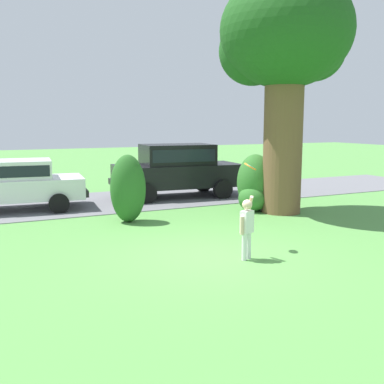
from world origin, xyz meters
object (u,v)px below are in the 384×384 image
(parked_suv, at_px, (177,168))
(child_thrower, at_px, (247,224))
(parked_sedan, at_px, (16,183))
(frisbee, at_px, (250,167))
(oak_tree_large, at_px, (284,45))

(parked_suv, relative_size, child_thrower, 3.76)
(parked_sedan, xyz_separation_m, child_thrower, (3.69, -7.42, -0.13))
(child_thrower, xyz_separation_m, frisbee, (0.48, 0.66, 1.06))
(child_thrower, distance_m, frisbee, 1.34)
(parked_sedan, bearing_deg, parked_suv, 2.06)
(frisbee, bearing_deg, oak_tree_large, 45.50)
(oak_tree_large, height_order, parked_sedan, oak_tree_large)
(oak_tree_large, xyz_separation_m, frisbee, (-3.08, -3.13, -3.15))
(oak_tree_large, relative_size, parked_sedan, 1.52)
(parked_sedan, height_order, child_thrower, parked_sedan)
(oak_tree_large, bearing_deg, parked_sedan, 153.43)
(parked_sedan, height_order, parked_suv, parked_suv)
(parked_suv, height_order, frisbee, parked_suv)
(child_thrower, bearing_deg, frisbee, 54.10)
(parked_sedan, xyz_separation_m, frisbee, (4.17, -6.76, 0.93))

